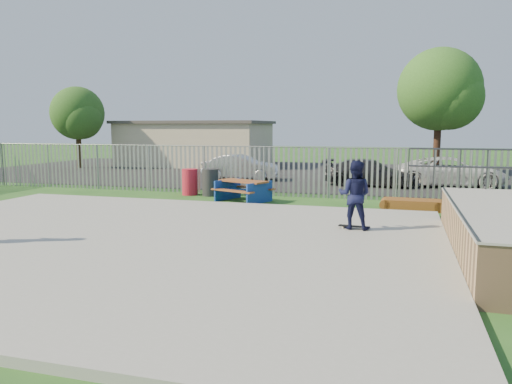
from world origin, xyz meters
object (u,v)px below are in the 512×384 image
(car_dark, at_px, (370,173))
(car_white, at_px, (451,172))
(skater_navy, at_px, (355,195))
(tree_left, at_px, (77,113))
(tree_mid, at_px, (439,90))
(trash_bin_red, at_px, (190,182))
(trash_bin_grey, at_px, (210,182))
(picnic_table, at_px, (243,191))
(funbox, at_px, (412,205))
(car_silver, at_px, (241,167))

(car_dark, relative_size, car_white, 0.87)
(skater_navy, bearing_deg, tree_left, -33.16)
(tree_mid, bearing_deg, trash_bin_red, -130.78)
(trash_bin_red, xyz_separation_m, trash_bin_grey, (0.91, -0.01, 0.01))
(car_white, bearing_deg, picnic_table, 128.96)
(trash_bin_red, bearing_deg, trash_bin_grey, -0.54)
(funbox, distance_m, skater_navy, 4.85)
(car_dark, bearing_deg, tree_left, 81.99)
(trash_bin_red, bearing_deg, picnic_table, -22.08)
(trash_bin_red, height_order, trash_bin_grey, trash_bin_grey)
(trash_bin_grey, bearing_deg, car_white, 31.33)
(trash_bin_red, distance_m, car_dark, 8.65)
(tree_mid, bearing_deg, car_silver, -149.42)
(picnic_table, distance_m, car_silver, 7.50)
(car_white, bearing_deg, tree_left, 77.06)
(trash_bin_red, relative_size, car_dark, 0.25)
(tree_left, bearing_deg, skater_navy, -38.98)
(skater_navy, bearing_deg, trash_bin_red, -33.06)
(car_silver, bearing_deg, picnic_table, -166.83)
(funbox, relative_size, tree_mid, 0.25)
(car_silver, height_order, car_white, car_white)
(trash_bin_grey, height_order, car_dark, car_dark)
(trash_bin_red, bearing_deg, car_silver, 87.41)
(tree_left, bearing_deg, car_dark, -14.52)
(funbox, relative_size, car_white, 0.36)
(tree_left, distance_m, skater_navy, 25.68)
(funbox, xyz_separation_m, tree_mid, (1.55, 13.27, 4.72))
(trash_bin_grey, xyz_separation_m, tree_left, (-13.55, 10.26, 3.12))
(trash_bin_red, distance_m, car_white, 12.13)
(tree_left, relative_size, skater_navy, 3.05)
(tree_mid, bearing_deg, skater_navy, -99.85)
(car_dark, xyz_separation_m, car_white, (3.67, 0.72, 0.06))
(trash_bin_red, height_order, skater_navy, skater_navy)
(picnic_table, distance_m, trash_bin_grey, 2.06)
(car_silver, relative_size, tree_mid, 0.55)
(funbox, height_order, tree_mid, tree_mid)
(car_silver, bearing_deg, car_white, -96.15)
(car_dark, bearing_deg, car_silver, 89.27)
(picnic_table, distance_m, car_white, 10.57)
(tree_mid, bearing_deg, car_dark, -116.48)
(funbox, relative_size, trash_bin_grey, 1.63)
(car_dark, bearing_deg, car_white, -72.45)
(car_white, bearing_deg, skater_navy, 161.57)
(picnic_table, height_order, tree_mid, tree_mid)
(car_dark, bearing_deg, trash_bin_red, 133.26)
(picnic_table, distance_m, tree_left, 19.31)
(funbox, height_order, skater_navy, skater_navy)
(trash_bin_grey, bearing_deg, picnic_table, -31.45)
(picnic_table, height_order, car_dark, car_dark)
(car_dark, bearing_deg, skater_navy, -171.98)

